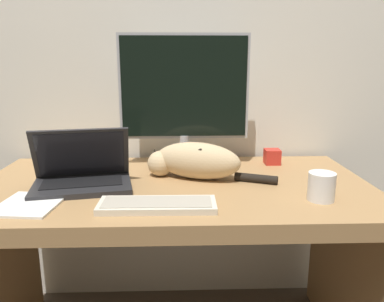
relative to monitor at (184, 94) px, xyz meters
The scene contains 9 objects.
wall_back 0.32m from the monitor, 102.77° to the left, with size 6.40×0.06×2.60m.
desk 0.53m from the monitor, 99.16° to the right, with size 1.47×0.77×0.74m.
monitor is the anchor object (origin of this frame).
laptop 0.55m from the monitor, 140.94° to the right, with size 0.38×0.28×0.22m.
external_keyboard 0.60m from the monitor, 100.15° to the right, with size 0.37×0.13×0.02m.
cat 0.32m from the monitor, 80.27° to the right, with size 0.50×0.25×0.14m.
coffee_mug 0.69m from the monitor, 46.07° to the right, with size 0.09×0.09×0.09m.
paper_notepad 0.75m from the monitor, 136.29° to the right, with size 0.21×0.23×0.01m.
small_toy 0.48m from the monitor, ahead, with size 0.07×0.07×0.07m.
Camera 1 is at (0.02, -0.96, 1.18)m, focal length 35.00 mm.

